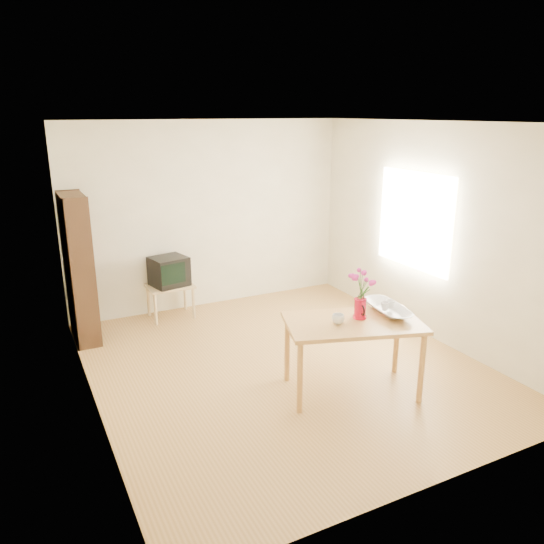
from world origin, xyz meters
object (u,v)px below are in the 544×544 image
table (353,330)px  bowl (389,293)px  pitcher (360,309)px  mug (338,319)px  television (169,271)px

table → bowl: 0.54m
table → pitcher: size_ratio=7.01×
bowl → table: bearing=-174.9°
table → pitcher: bearing=41.2°
bowl → mug: bearing=-177.9°
table → television: television is taller
pitcher → television: pitcher is taller
bowl → television: bowl is taller
mug → bowl: bowl is taller
table → mug: (-0.17, 0.02, 0.14)m
mug → pitcher: bearing=177.6°
television → bowl: bearing=-73.9°
pitcher → television: bearing=129.5°
pitcher → bowl: (0.34, -0.00, 0.12)m
pitcher → television: size_ratio=0.40×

